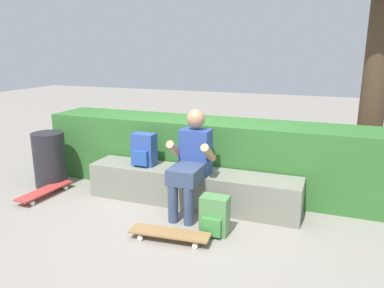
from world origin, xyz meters
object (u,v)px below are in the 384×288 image
Objects in this scene: bench_main at (192,187)px; backpack_on_bench at (144,150)px; skateboard_beside_bench at (45,191)px; backpack_on_ground at (214,216)px; person_skater at (191,160)px; trash_bin at (50,159)px; skateboard_near_person at (170,233)px.

bench_main is 6.45× the size of backpack_on_bench.
skateboard_beside_bench is 2.32m from backpack_on_ground.
person_skater reaches higher than bench_main.
trash_bin is at bearing -177.24° from bench_main.
skateboard_near_person is at bearing -21.00° from trash_bin.
backpack_on_ground reaches higher than skateboard_near_person.
person_skater is 1.99m from skateboard_beside_bench.
trash_bin is (-2.14, 0.82, 0.30)m from skateboard_near_person.
trash_bin reaches higher than backpack_on_ground.
backpack_on_bench is (-0.75, 0.91, 0.54)m from skateboard_near_person.
person_skater reaches higher than trash_bin.
trash_bin is (-1.40, -0.09, -0.24)m from backpack_on_bench.
person_skater is 2.93× the size of backpack_on_bench.
backpack_on_ground is 0.54× the size of trash_bin.
bench_main is 3.18× the size of skateboard_beside_bench.
skateboard_beside_bench is (-1.94, 0.47, 0.00)m from skateboard_near_person.
person_skater is at bearing 7.20° from skateboard_beside_bench.
backpack_on_ground is (2.31, -0.18, 0.12)m from skateboard_beside_bench.
backpack_on_ground is at bearing 38.44° from skateboard_near_person.
skateboard_beside_bench is (-1.90, -0.24, -0.55)m from person_skater.
skateboard_beside_bench is at bearing 175.65° from backpack_on_ground.
bench_main is at bearing 0.86° from backpack_on_bench.
backpack_on_bench is (-0.63, -0.01, 0.40)m from bench_main.
backpack_on_bench is at bearing 163.94° from person_skater.
skateboard_near_person is at bearing -141.56° from backpack_on_ground.
backpack_on_ground is at bearing -45.61° from person_skater.
skateboard_near_person is at bearing -82.70° from bench_main.
person_skater is 0.73m from backpack_on_bench.
skateboard_beside_bench is 1.10× the size of trash_bin.
trash_bin reaches higher than bench_main.
bench_main is at bearing 110.03° from person_skater.
person_skater is (0.08, -0.21, 0.41)m from bench_main.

